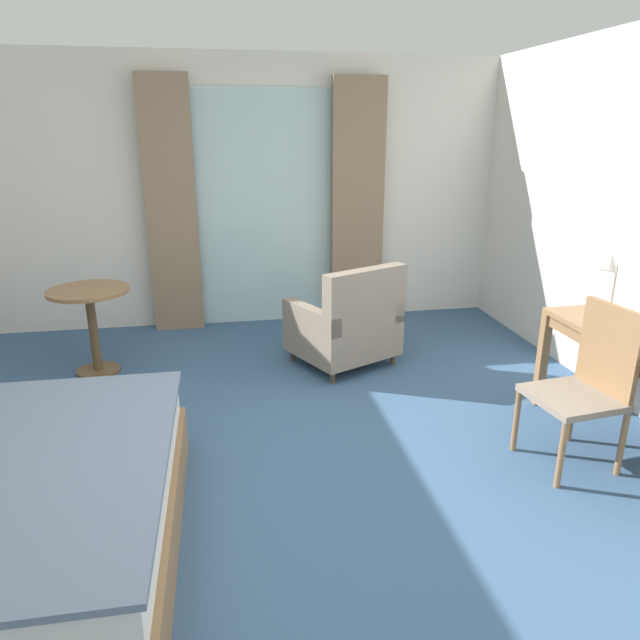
{
  "coord_description": "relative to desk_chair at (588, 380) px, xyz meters",
  "views": [
    {
      "loc": [
        -0.15,
        -2.79,
        1.89
      ],
      "look_at": [
        0.39,
        0.25,
        0.86
      ],
      "focal_mm": 32.28,
      "sensor_mm": 36.0,
      "label": 1
    }
  ],
  "objects": [
    {
      "name": "desk_lamp",
      "position": [
        0.38,
        0.45,
        0.52
      ],
      "size": [
        0.23,
        0.18,
        0.45
      ],
      "color": "#B7B2A8",
      "rests_on": "writing_desk"
    },
    {
      "name": "ground",
      "position": [
        -1.89,
        0.09,
        -0.57
      ],
      "size": [
        5.93,
        6.48,
        0.1
      ],
      "primitive_type": "cube",
      "color": "#38567A"
    },
    {
      "name": "balcony_glass_door",
      "position": [
        -1.57,
        2.99,
        0.61
      ],
      "size": [
        1.35,
        0.02,
        2.26
      ],
      "primitive_type": "cube",
      "color": "silver",
      "rests_on": "ground"
    },
    {
      "name": "desk_chair",
      "position": [
        0.0,
        0.0,
        0.0
      ],
      "size": [
        0.5,
        0.5,
        0.96
      ],
      "color": "gray",
      "rests_on": "ground"
    },
    {
      "name": "armchair_by_window",
      "position": [
        -1.04,
        1.67,
        -0.17
      ],
      "size": [
        0.97,
        0.94,
        0.87
      ],
      "color": "gray",
      "rests_on": "ground"
    },
    {
      "name": "round_cafe_table",
      "position": [
        -3.07,
        1.88,
        -0.0
      ],
      "size": [
        0.62,
        0.62,
        0.7
      ],
      "color": "olive",
      "rests_on": "ground"
    },
    {
      "name": "wall_back",
      "position": [
        -1.89,
        3.07,
        0.76
      ],
      "size": [
        5.53,
        0.12,
        2.56
      ],
      "primitive_type": "cube",
      "color": "silver",
      "rests_on": "ground"
    },
    {
      "name": "curtain_panel_right",
      "position": [
        -0.67,
        2.89,
        0.66
      ],
      "size": [
        0.51,
        0.1,
        2.36
      ],
      "primitive_type": "cube",
      "color": "#897056",
      "rests_on": "ground"
    },
    {
      "name": "curtain_panel_left",
      "position": [
        -2.46,
        2.89,
        0.66
      ],
      "size": [
        0.46,
        0.1,
        2.36
      ],
      "primitive_type": "cube",
      "color": "#897056",
      "rests_on": "ground"
    }
  ]
}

